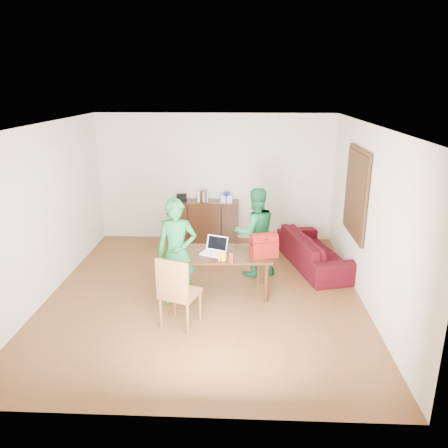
{
  "coord_description": "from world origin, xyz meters",
  "views": [
    {
      "loc": [
        0.6,
        -6.39,
        3.27
      ],
      "look_at": [
        0.3,
        0.29,
        1.12
      ],
      "focal_mm": 35.0,
      "sensor_mm": 36.0,
      "label": 1
    }
  ],
  "objects_px": {
    "table": "(223,258)",
    "red_bag": "(264,247)",
    "person_near": "(177,253)",
    "laptop": "(213,251)",
    "sofa": "(315,250)",
    "person_far": "(255,232)",
    "bottle": "(231,257)",
    "chair": "(180,306)"
  },
  "relations": [
    {
      "from": "sofa",
      "to": "bottle",
      "type": "bearing_deg",
      "value": 122.3
    },
    {
      "from": "person_far",
      "to": "bottle",
      "type": "distance_m",
      "value": 1.23
    },
    {
      "from": "person_far",
      "to": "person_near",
      "type": "bearing_deg",
      "value": 24.68
    },
    {
      "from": "chair",
      "to": "person_near",
      "type": "xyz_separation_m",
      "value": [
        -0.13,
        0.68,
        0.52
      ]
    },
    {
      "from": "person_far",
      "to": "chair",
      "type": "bearing_deg",
      "value": 40.83
    },
    {
      "from": "sofa",
      "to": "table",
      "type": "bearing_deg",
      "value": 111.56
    },
    {
      "from": "person_near",
      "to": "laptop",
      "type": "bearing_deg",
      "value": 27.37
    },
    {
      "from": "table",
      "to": "sofa",
      "type": "height_order",
      "value": "table"
    },
    {
      "from": "chair",
      "to": "person_far",
      "type": "relative_size",
      "value": 0.67
    },
    {
      "from": "table",
      "to": "bottle",
      "type": "height_order",
      "value": "bottle"
    },
    {
      "from": "chair",
      "to": "bottle",
      "type": "distance_m",
      "value": 1.07
    },
    {
      "from": "person_near",
      "to": "bottle",
      "type": "relative_size",
      "value": 8.74
    },
    {
      "from": "sofa",
      "to": "person_near",
      "type": "bearing_deg",
      "value": 109.47
    },
    {
      "from": "chair",
      "to": "person_far",
      "type": "height_order",
      "value": "person_far"
    },
    {
      "from": "chair",
      "to": "person_far",
      "type": "bearing_deg",
      "value": 79.09
    },
    {
      "from": "person_near",
      "to": "person_far",
      "type": "bearing_deg",
      "value": 39.92
    },
    {
      "from": "person_far",
      "to": "bottle",
      "type": "height_order",
      "value": "person_far"
    },
    {
      "from": "laptop",
      "to": "red_bag",
      "type": "height_order",
      "value": "red_bag"
    },
    {
      "from": "red_bag",
      "to": "person_near",
      "type": "bearing_deg",
      "value": 175.45
    },
    {
      "from": "chair",
      "to": "person_near",
      "type": "height_order",
      "value": "person_near"
    },
    {
      "from": "laptop",
      "to": "sofa",
      "type": "height_order",
      "value": "laptop"
    },
    {
      "from": "table",
      "to": "laptop",
      "type": "distance_m",
      "value": 0.22
    },
    {
      "from": "bottle",
      "to": "red_bag",
      "type": "distance_m",
      "value": 0.58
    },
    {
      "from": "chair",
      "to": "red_bag",
      "type": "xyz_separation_m",
      "value": [
        1.2,
        0.95,
        0.54
      ]
    },
    {
      "from": "chair",
      "to": "sofa",
      "type": "distance_m",
      "value": 3.16
    },
    {
      "from": "bottle",
      "to": "person_far",
      "type": "bearing_deg",
      "value": 71.79
    },
    {
      "from": "person_near",
      "to": "table",
      "type": "bearing_deg",
      "value": 25.18
    },
    {
      "from": "table",
      "to": "chair",
      "type": "xyz_separation_m",
      "value": [
        -0.56,
        -1.06,
        -0.3
      ]
    },
    {
      "from": "person_near",
      "to": "bottle",
      "type": "distance_m",
      "value": 0.83
    },
    {
      "from": "laptop",
      "to": "sofa",
      "type": "distance_m",
      "value": 2.25
    },
    {
      "from": "laptop",
      "to": "sofa",
      "type": "xyz_separation_m",
      "value": [
        1.82,
        1.26,
        -0.44
      ]
    },
    {
      "from": "laptop",
      "to": "table",
      "type": "bearing_deg",
      "value": 42.23
    },
    {
      "from": "person_near",
      "to": "sofa",
      "type": "height_order",
      "value": "person_near"
    },
    {
      "from": "person_far",
      "to": "table",
      "type": "bearing_deg",
      "value": 37.19
    },
    {
      "from": "chair",
      "to": "laptop",
      "type": "height_order",
      "value": "chair"
    },
    {
      "from": "chair",
      "to": "red_bag",
      "type": "distance_m",
      "value": 1.62
    },
    {
      "from": "person_near",
      "to": "sofa",
      "type": "distance_m",
      "value": 2.87
    },
    {
      "from": "person_far",
      "to": "red_bag",
      "type": "bearing_deg",
      "value": 79.17
    },
    {
      "from": "chair",
      "to": "laptop",
      "type": "relative_size",
      "value": 2.51
    },
    {
      "from": "person_near",
      "to": "laptop",
      "type": "xyz_separation_m",
      "value": [
        0.53,
        0.31,
        -0.09
      ]
    },
    {
      "from": "person_far",
      "to": "laptop",
      "type": "relative_size",
      "value": 3.74
    },
    {
      "from": "table",
      "to": "red_bag",
      "type": "distance_m",
      "value": 0.69
    }
  ]
}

